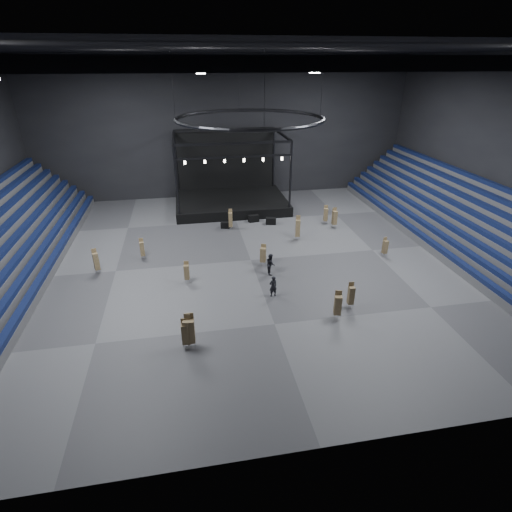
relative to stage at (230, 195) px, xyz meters
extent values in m
plane|color=#515153|center=(0.00, -16.24, -1.45)|extent=(50.00, 50.00, 0.00)
cube|color=black|center=(0.00, -16.24, 16.55)|extent=(50.00, 42.00, 0.20)
cube|color=black|center=(0.00, 4.76, 7.55)|extent=(50.00, 0.20, 18.00)
cube|color=black|center=(0.00, -37.24, 7.55)|extent=(50.00, 0.20, 18.00)
cube|color=black|center=(25.00, -16.24, 7.55)|extent=(0.20, 42.00, 18.00)
cube|color=#515154|center=(-21.40, -16.24, -1.08)|extent=(7.20, 40.00, 0.75)
cube|color=#0C0F36|center=(-18.12, -16.24, -0.50)|extent=(0.59, 40.00, 0.40)
cube|color=#515154|center=(-21.85, -16.24, -0.70)|extent=(6.30, 40.00, 1.50)
cube|color=#0C0F36|center=(-19.02, -16.24, 0.25)|extent=(0.59, 40.00, 0.40)
cube|color=#0C0F36|center=(-19.91, -16.24, 1.00)|extent=(0.59, 40.00, 0.40)
cube|color=#0C0F36|center=(-20.82, -16.24, 1.75)|extent=(0.59, 40.00, 0.40)
cube|color=#515154|center=(21.40, -16.24, -1.08)|extent=(7.20, 40.00, 0.75)
cube|color=#0C0F36|center=(18.12, -16.24, -0.50)|extent=(0.59, 40.00, 0.40)
cube|color=#515154|center=(21.85, -16.24, -0.70)|extent=(6.30, 40.00, 1.50)
cube|color=#0C0F36|center=(19.02, -16.24, 0.25)|extent=(0.59, 40.00, 0.40)
cube|color=#515154|center=(22.30, -16.24, -0.33)|extent=(5.40, 40.00, 2.25)
cube|color=#0C0F36|center=(19.91, -16.24, 1.00)|extent=(0.59, 40.00, 0.40)
cube|color=#515154|center=(22.75, -16.24, 0.05)|extent=(4.50, 40.00, 3.00)
cube|color=#0C0F36|center=(20.82, -16.24, 1.75)|extent=(0.59, 40.00, 0.40)
cube|color=#515154|center=(23.20, -16.24, 0.42)|extent=(3.60, 40.00, 3.75)
cube|color=#0C0F36|center=(21.71, -16.24, 2.50)|extent=(0.59, 40.00, 0.40)
cube|color=#515154|center=(23.65, -16.24, 0.80)|extent=(2.70, 40.00, 4.50)
cube|color=#0C0F36|center=(22.61, -16.24, 3.25)|extent=(0.59, 40.00, 0.40)
cube|color=#515154|center=(24.10, -16.24, 1.17)|extent=(1.80, 40.00, 5.25)
cube|color=#0C0F36|center=(23.52, -16.24, 4.00)|extent=(0.59, 40.00, 0.40)
cube|color=#515154|center=(24.55, -16.24, 1.55)|extent=(0.90, 40.00, 6.00)
cube|color=#0C0F36|center=(24.41, -16.24, 4.75)|extent=(0.59, 40.00, 0.40)
cube|color=black|center=(0.00, -0.74, -0.85)|extent=(14.00, 10.00, 1.20)
cube|color=black|center=(0.00, 4.06, 3.75)|extent=(13.30, 0.30, 8.00)
cylinder|color=black|center=(-6.60, -5.34, 3.65)|extent=(0.24, 0.24, 7.80)
cylinder|color=black|center=(-6.60, 3.86, 3.65)|extent=(0.24, 0.24, 7.80)
cylinder|color=black|center=(6.60, -5.34, 3.65)|extent=(0.24, 0.24, 7.80)
cylinder|color=black|center=(6.60, 3.86, 3.65)|extent=(0.24, 0.24, 7.80)
cube|color=black|center=(0.00, -5.34, 7.55)|extent=(13.40, 0.25, 0.25)
cube|color=black|center=(0.00, 3.86, 7.55)|extent=(13.40, 0.25, 0.25)
cube|color=black|center=(0.00, -5.34, 6.05)|extent=(13.40, 0.20, 0.20)
cylinder|color=white|center=(-5.50, -5.34, 5.65)|extent=(0.24, 0.24, 0.35)
cylinder|color=white|center=(-3.30, -5.34, 5.65)|extent=(0.24, 0.24, 0.35)
cylinder|color=white|center=(-1.10, -5.34, 5.65)|extent=(0.24, 0.24, 0.35)
cylinder|color=white|center=(1.10, -5.34, 5.65)|extent=(0.24, 0.24, 0.35)
cylinder|color=white|center=(3.30, -5.34, 5.65)|extent=(0.24, 0.24, 0.35)
cylinder|color=white|center=(5.50, -5.34, 5.65)|extent=(0.24, 0.24, 0.35)
torus|color=black|center=(0.00, -16.24, 11.55)|extent=(12.30, 12.30, 0.30)
cylinder|color=black|center=(6.00, -16.24, 14.05)|extent=(0.04, 0.04, 5.00)
cylinder|color=black|center=(0.00, -10.24, 14.05)|extent=(0.04, 0.04, 5.00)
cylinder|color=black|center=(-6.00, -16.24, 14.05)|extent=(0.04, 0.04, 5.00)
cylinder|color=black|center=(0.00, -22.24, 14.05)|extent=(0.04, 0.04, 5.00)
cube|color=black|center=(0.00, -31.24, 15.75)|extent=(49.00, 0.35, 0.70)
cube|color=black|center=(0.00, -23.24, 15.75)|extent=(49.00, 0.35, 0.70)
cube|color=black|center=(0.00, -16.24, 15.75)|extent=(49.00, 0.35, 0.70)
cube|color=black|center=(0.00, -9.24, 15.75)|extent=(49.00, 0.35, 0.70)
cube|color=black|center=(0.00, -1.24, 15.75)|extent=(49.00, 0.35, 0.70)
cube|color=white|center=(-10.00, -12.24, 15.15)|extent=(0.60, 0.60, 0.25)
cube|color=white|center=(10.00, -12.24, 15.15)|extent=(0.60, 0.60, 0.25)
cube|color=white|center=(-4.00, -20.24, 15.15)|extent=(0.60, 0.60, 0.25)
cube|color=white|center=(4.00, -20.24, 15.15)|extent=(0.60, 0.60, 0.25)
cube|color=black|center=(-1.49, -7.73, -1.10)|extent=(1.16, 0.79, 0.70)
cube|color=black|center=(2.00, -6.35, -1.04)|extent=(1.30, 0.79, 0.82)
cube|color=black|center=(3.85, -7.50, -1.05)|extent=(1.29, 0.83, 0.79)
cylinder|color=silver|center=(-6.27, -19.64, -1.27)|extent=(0.03, 0.03, 0.35)
cylinder|color=silver|center=(-6.27, -19.30, -1.27)|extent=(0.03, 0.03, 0.35)
cylinder|color=silver|center=(-5.93, -19.64, -1.27)|extent=(0.03, 0.03, 0.35)
cylinder|color=silver|center=(-5.93, -19.30, -1.27)|extent=(0.03, 0.03, 0.35)
cube|color=#9F8458|center=(-6.10, -19.47, -0.43)|extent=(0.47, 0.47, 1.32)
cube|color=#9F8458|center=(-6.08, -19.29, 0.18)|extent=(0.41, 0.10, 0.73)
cylinder|color=silver|center=(5.52, -12.51, -1.25)|extent=(0.03, 0.03, 0.40)
cylinder|color=silver|center=(5.52, -12.13, -1.25)|extent=(0.03, 0.03, 0.40)
cylinder|color=silver|center=(5.90, -12.51, -1.25)|extent=(0.03, 0.03, 0.40)
cylinder|color=silver|center=(5.90, -12.13, -1.25)|extent=(0.03, 0.03, 0.40)
cube|color=#9F8458|center=(5.71, -12.32, -0.13)|extent=(0.58, 0.58, 1.83)
cube|color=#9F8458|center=(5.76, -12.13, 0.74)|extent=(0.46, 0.16, 1.01)
cylinder|color=silver|center=(10.54, -9.99, -1.24)|extent=(0.03, 0.03, 0.41)
cylinder|color=silver|center=(10.54, -9.60, -1.24)|extent=(0.03, 0.03, 0.41)
cylinder|color=silver|center=(10.94, -9.99, -1.24)|extent=(0.03, 0.03, 0.41)
cylinder|color=silver|center=(10.94, -9.60, -1.24)|extent=(0.03, 0.03, 0.41)
cube|color=#9F8458|center=(10.74, -9.79, -0.25)|extent=(0.51, 0.51, 1.57)
cube|color=#9F8458|center=(10.73, -9.59, 0.49)|extent=(0.48, 0.08, 0.87)
cylinder|color=silver|center=(6.06, -25.80, -1.27)|extent=(0.03, 0.03, 0.37)
cylinder|color=silver|center=(6.06, -25.45, -1.27)|extent=(0.03, 0.03, 0.37)
cylinder|color=silver|center=(6.41, -25.80, -1.27)|extent=(0.03, 0.03, 0.37)
cylinder|color=silver|center=(6.41, -25.45, -1.27)|extent=(0.03, 0.03, 0.37)
cube|color=#9F8458|center=(6.24, -25.63, -0.35)|extent=(0.46, 0.46, 1.47)
cube|color=#9F8458|center=(6.24, -25.44, 0.34)|extent=(0.42, 0.07, 0.81)
cylinder|color=silver|center=(0.75, -17.71, -1.24)|extent=(0.03, 0.03, 0.42)
cylinder|color=silver|center=(0.75, -17.31, -1.24)|extent=(0.03, 0.03, 0.42)
cylinder|color=silver|center=(1.15, -17.71, -1.24)|extent=(0.03, 0.03, 0.42)
cylinder|color=silver|center=(1.15, -17.31, -1.24)|extent=(0.03, 0.03, 0.42)
cube|color=#9F8458|center=(0.95, -17.51, -0.35)|extent=(0.65, 0.65, 1.37)
cube|color=#9F8458|center=(1.03, -17.32, 0.29)|extent=(0.47, 0.24, 0.76)
cylinder|color=silver|center=(-1.12, -8.41, -1.27)|extent=(0.03, 0.03, 0.36)
cylinder|color=silver|center=(-1.12, -8.07, -1.27)|extent=(0.03, 0.03, 0.36)
cylinder|color=silver|center=(-0.78, -8.41, -1.27)|extent=(0.03, 0.03, 0.36)
cylinder|color=silver|center=(-0.78, -8.07, -1.27)|extent=(0.03, 0.03, 0.36)
cube|color=#9F8458|center=(-0.95, -8.24, -0.27)|extent=(0.49, 0.49, 1.64)
cube|color=#9F8458|center=(-0.92, -8.06, 0.49)|extent=(0.41, 0.12, 0.90)
cylinder|color=silver|center=(9.97, -8.65, -1.26)|extent=(0.03, 0.03, 0.38)
cylinder|color=silver|center=(9.97, -8.29, -1.26)|extent=(0.03, 0.03, 0.38)
cylinder|color=silver|center=(10.33, -8.65, -1.26)|extent=(0.03, 0.03, 0.38)
cylinder|color=silver|center=(10.33, -8.29, -1.26)|extent=(0.03, 0.03, 0.38)
cube|color=#9F8458|center=(10.15, -8.47, -0.32)|extent=(0.53, 0.53, 1.49)
cube|color=#9F8458|center=(10.18, -8.28, 0.37)|extent=(0.44, 0.14, 0.82)
cylinder|color=silver|center=(12.82, -17.89, -1.27)|extent=(0.03, 0.03, 0.35)
cylinder|color=silver|center=(12.82, -17.56, -1.27)|extent=(0.03, 0.03, 0.35)
cylinder|color=silver|center=(13.15, -17.89, -1.27)|extent=(0.03, 0.03, 0.35)
cylinder|color=silver|center=(13.15, -17.56, -1.27)|extent=(0.03, 0.03, 0.35)
cube|color=#9F8458|center=(12.99, -17.73, -0.44)|extent=(0.50, 0.50, 1.32)
cube|color=#9F8458|center=(12.95, -17.55, 0.17)|extent=(0.41, 0.14, 0.72)
cylinder|color=silver|center=(4.49, -27.06, -1.23)|extent=(0.03, 0.03, 0.44)
cylinder|color=silver|center=(4.49, -26.65, -1.23)|extent=(0.03, 0.03, 0.44)
cylinder|color=silver|center=(4.90, -27.06, -1.23)|extent=(0.03, 0.03, 0.44)
cylinder|color=silver|center=(4.90, -26.65, -1.23)|extent=(0.03, 0.03, 0.44)
cube|color=#9F8458|center=(4.70, -26.86, -0.26)|extent=(0.64, 0.64, 1.51)
cube|color=#9F8458|center=(4.75, -26.65, 0.45)|extent=(0.50, 0.19, 0.83)
cylinder|color=silver|center=(-6.59, -28.42, -1.26)|extent=(0.03, 0.03, 0.38)
cylinder|color=silver|center=(-6.59, -28.06, -1.26)|extent=(0.03, 0.03, 0.38)
cylinder|color=silver|center=(-6.22, -28.42, -1.26)|extent=(0.03, 0.03, 0.38)
cylinder|color=silver|center=(-6.22, -28.06, -1.26)|extent=(0.03, 0.03, 0.38)
cube|color=#9F8458|center=(-6.41, -28.24, -0.32)|extent=(0.47, 0.47, 1.49)
cube|color=#9F8458|center=(-6.40, -28.05, 0.37)|extent=(0.44, 0.07, 0.82)
cylinder|color=silver|center=(-10.35, -14.23, -1.28)|extent=(0.03, 0.03, 0.34)
cylinder|color=silver|center=(-10.35, -13.91, -1.28)|extent=(0.03, 0.03, 0.34)
cylinder|color=silver|center=(-10.03, -14.23, -1.28)|extent=(0.03, 0.03, 0.34)
cylinder|color=silver|center=(-10.03, -13.91, -1.28)|extent=(0.03, 0.03, 0.34)
cube|color=#9F8458|center=(-10.19, -14.07, -0.40)|extent=(0.46, 0.46, 1.41)
cube|color=#9F8458|center=(-10.21, -13.90, 0.26)|extent=(0.40, 0.10, 0.78)
cylinder|color=silver|center=(-6.23, -28.44, -1.24)|extent=(0.03, 0.03, 0.43)
cylinder|color=silver|center=(-6.23, -28.03, -1.24)|extent=(0.03, 0.03, 0.43)
cylinder|color=silver|center=(-5.82, -28.44, -1.24)|extent=(0.03, 0.03, 0.43)
cylinder|color=silver|center=(-5.82, -28.03, -1.24)|extent=(0.03, 0.03, 0.43)
cube|color=#9F8458|center=(-6.02, -28.24, -0.15)|extent=(0.55, 0.55, 1.74)
cube|color=#9F8458|center=(-6.01, -28.02, 0.66)|extent=(0.50, 0.10, 0.95)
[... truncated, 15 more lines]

